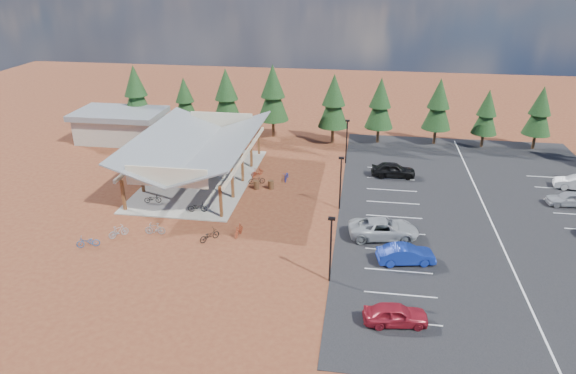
{
  "coord_description": "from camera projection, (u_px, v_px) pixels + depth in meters",
  "views": [
    {
      "loc": [
        6.73,
        -41.32,
        21.1
      ],
      "look_at": [
        0.18,
        1.76,
        2.0
      ],
      "focal_mm": 32.0,
      "sensor_mm": 36.0,
      "label": 1
    }
  ],
  "objects": [
    {
      "name": "bike_12",
      "position": [
        209.0,
        235.0,
        42.25
      ],
      "size": [
        1.7,
        1.86,
        0.98
      ],
      "primitive_type": "imported",
      "rotation": [
        0.0,
        0.0,
        2.45
      ],
      "color": "black",
      "rests_on": "ground"
    },
    {
      "name": "bike_3",
      "position": [
        206.0,
        157.0,
        58.86
      ],
      "size": [
        1.83,
        1.07,
        1.06
      ],
      "primitive_type": "imported",
      "rotation": [
        0.0,
        0.0,
        1.22
      ],
      "color": "maroon",
      "rests_on": "concrete_pad"
    },
    {
      "name": "bike_pavilion",
      "position": [
        198.0,
        145.0,
        52.99
      ],
      "size": [
        11.65,
        19.4,
        4.97
      ],
      "color": "brown",
      "rests_on": "concrete_pad"
    },
    {
      "name": "asphalt_lot",
      "position": [
        487.0,
        213.0,
        46.98
      ],
      "size": [
        27.0,
        44.0,
        0.04
      ],
      "primitive_type": "cube",
      "color": "black",
      "rests_on": "ground"
    },
    {
      "name": "bike_4",
      "position": [
        198.0,
        207.0,
        46.94
      ],
      "size": [
        1.86,
        0.94,
        0.93
      ],
      "primitive_type": "imported",
      "rotation": [
        0.0,
        0.0,
        1.76
      ],
      "color": "black",
      "rests_on": "concrete_pad"
    },
    {
      "name": "pine_7",
      "position": [
        487.0,
        112.0,
        62.23
      ],
      "size": [
        3.11,
        3.11,
        7.24
      ],
      "color": "#382314",
      "rests_on": "ground"
    },
    {
      "name": "pine_6",
      "position": [
        438.0,
        104.0,
        63.08
      ],
      "size": [
        3.58,
        3.58,
        8.34
      ],
      "color": "#382314",
      "rests_on": "ground"
    },
    {
      "name": "car_8",
      "position": [
        569.0,
        199.0,
        48.25
      ],
      "size": [
        4.1,
        1.85,
        1.37
      ],
      "primitive_type": "imported",
      "rotation": [
        0.0,
        0.0,
        -1.51
      ],
      "color": "#A0A2A8",
      "rests_on": "asphalt_lot"
    },
    {
      "name": "bike_15",
      "position": [
        257.0,
        172.0,
        55.09
      ],
      "size": [
        1.36,
        1.53,
        0.96
      ],
      "primitive_type": "imported",
      "rotation": [
        0.0,
        0.0,
        2.46
      ],
      "color": "maroon",
      "rests_on": "ground"
    },
    {
      "name": "car_0",
      "position": [
        396.0,
        314.0,
        32.37
      ],
      "size": [
        4.26,
        2.17,
        1.39
      ],
      "primitive_type": "imported",
      "rotation": [
        0.0,
        0.0,
        1.7
      ],
      "color": "maroon",
      "rests_on": "asphalt_lot"
    },
    {
      "name": "pine_0",
      "position": [
        136.0,
        92.0,
        67.21
      ],
      "size": [
        3.89,
        3.89,
        9.06
      ],
      "color": "#382314",
      "rests_on": "ground"
    },
    {
      "name": "pine_4",
      "position": [
        334.0,
        101.0,
        63.39
      ],
      "size": [
        3.77,
        3.77,
        8.77
      ],
      "color": "#382314",
      "rests_on": "ground"
    },
    {
      "name": "pine_3",
      "position": [
        273.0,
        93.0,
        65.56
      ],
      "size": [
        4.06,
        4.06,
        9.46
      ],
      "color": "#382314",
      "rests_on": "ground"
    },
    {
      "name": "bike_0",
      "position": [
        153.0,
        199.0,
        48.73
      ],
      "size": [
        1.67,
        0.91,
        0.83
      ],
      "primitive_type": "imported",
      "rotation": [
        0.0,
        0.0,
        1.81
      ],
      "color": "black",
      "rests_on": "concrete_pad"
    },
    {
      "name": "lamp_post_2",
      "position": [
        347.0,
        138.0,
        57.61
      ],
      "size": [
        0.5,
        0.25,
        5.14
      ],
      "color": "black",
      "rests_on": "ground"
    },
    {
      "name": "car_1",
      "position": [
        406.0,
        254.0,
        38.96
      ],
      "size": [
        4.61,
        2.35,
        1.45
      ],
      "primitive_type": "imported",
      "rotation": [
        0.0,
        0.0,
        1.76
      ],
      "color": "navy",
      "rests_on": "asphalt_lot"
    },
    {
      "name": "ground",
      "position": [
        283.0,
        215.0,
        46.81
      ],
      "size": [
        140.0,
        140.0,
        0.0
      ],
      "primitive_type": "plane",
      "color": "#602819",
      "rests_on": "ground"
    },
    {
      "name": "concrete_pad",
      "position": [
        201.0,
        178.0,
        54.51
      ],
      "size": [
        10.6,
        18.6,
        0.1
      ],
      "primitive_type": "cube",
      "color": "gray",
      "rests_on": "ground"
    },
    {
      "name": "trash_bin_1",
      "position": [
        271.0,
        185.0,
        51.97
      ],
      "size": [
        0.6,
        0.6,
        0.9
      ],
      "primitive_type": "cylinder",
      "color": "#472D19",
      "rests_on": "ground"
    },
    {
      "name": "pine_8",
      "position": [
        540.0,
        111.0,
        61.45
      ],
      "size": [
        3.35,
        3.35,
        7.81
      ],
      "color": "#382314",
      "rests_on": "ground"
    },
    {
      "name": "lamp_post_1",
      "position": [
        341.0,
        179.0,
        46.74
      ],
      "size": [
        0.5,
        0.25,
        5.14
      ],
      "color": "black",
      "rests_on": "ground"
    },
    {
      "name": "bike_10",
      "position": [
        88.0,
        242.0,
        41.29
      ],
      "size": [
        1.92,
        1.25,
        0.95
      ],
      "primitive_type": "imported",
      "rotation": [
        0.0,
        0.0,
        5.09
      ],
      "color": "#1A4E8E",
      "rests_on": "ground"
    },
    {
      "name": "bike_6",
      "position": [
        212.0,
        171.0,
        55.3
      ],
      "size": [
        1.72,
        1.01,
        0.85
      ],
      "primitive_type": "imported",
      "rotation": [
        0.0,
        0.0,
        1.28
      ],
      "color": "navy",
      "rests_on": "concrete_pad"
    },
    {
      "name": "bike_9",
      "position": [
        118.0,
        231.0,
        42.81
      ],
      "size": [
        1.53,
        1.62,
        1.04
      ],
      "primitive_type": "imported",
      "rotation": [
        0.0,
        0.0,
        2.41
      ],
      "color": "#94969D",
      "rests_on": "ground"
    },
    {
      "name": "bike_13",
      "position": [
        155.0,
        229.0,
        43.22
      ],
      "size": [
        1.79,
        0.67,
        1.05
      ],
      "primitive_type": "imported",
      "rotation": [
        0.0,
        0.0,
        4.81
      ],
      "color": "gray",
      "rests_on": "ground"
    },
    {
      "name": "pine_5",
      "position": [
        380.0,
        104.0,
        63.55
      ],
      "size": [
        3.56,
        3.56,
        8.3
      ],
      "color": "#382314",
      "rests_on": "ground"
    },
    {
      "name": "bike_7",
      "position": [
        238.0,
        154.0,
        59.81
      ],
      "size": [
        1.77,
        0.91,
        1.03
      ],
      "primitive_type": "imported",
      "rotation": [
        0.0,
        0.0,
        1.31
      ],
      "color": "maroon",
      "rests_on": "concrete_pad"
    },
    {
      "name": "bike_11",
      "position": [
        239.0,
        230.0,
        43.04
      ],
      "size": [
        0.72,
        1.77,
        1.03
      ],
      "primitive_type": "imported",
      "rotation": [
        0.0,
        0.0,
        -0.14
      ],
      "color": "#99341B",
      "rests_on": "ground"
    },
    {
      "name": "bike_14",
      "position": [
        287.0,
        176.0,
        53.97
      ],
      "size": [
        0.66,
        1.83,
        0.96
      ],
      "primitive_type": "imported",
      "rotation": [
        0.0,
        0.0,
        -0.01
      ],
      "color": "navy",
      "rests_on": "ground"
    },
    {
      "name": "bike_5",
      "position": [
        227.0,
        177.0,
        53.39
      ],
      "size": [
        1.85,
        0.67,
        1.09
      ],
      "primitive_type": "imported",
      "rotation": [
        0.0,
        0.0,
        1.48
      ],
      "color": "#96979E",
      "rests_on": "concrete_pad"
    },
    {
      "name": "bike_2",
      "position": [
        191.0,
        169.0,
        55.62
      ],
      "size": [
        1.92,
        0.81,
        0.98
      ],
      "primitive_type": "imported",
      "rotation": [
        0.0,
        0.0,
        1.65
      ],
      "color": "#232D95",
      "rests_on": "concrete_pad"
    },
    {
      "name": "trash_bin_0",
      "position": [
        256.0,
        185.0,
        51.95
      ],
      "size": [
        0.6,
        0.6,
        0.9
      ],
      "primitive_type": "cylinder",
      "color": "#472D19",
      "rests_on": "ground"
    },
    {
      "name": "lamp_post_0",
      "position": [
        331.0,
        245.0,
        35.88
      ],
      "size": [
        0.5,
        0.25,
        5.14
      ],
      "color": "black",
      "rests_on": "ground"
    },
    {
      "name": "outbuilding",
      "position": [
        120.0,
        125.0,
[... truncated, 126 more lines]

